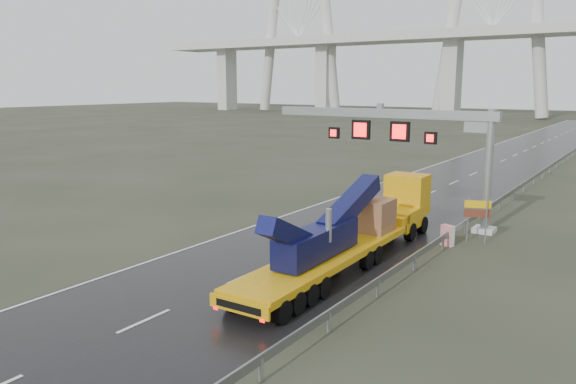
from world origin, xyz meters
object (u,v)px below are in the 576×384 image
Objects in this scene: heavy_haul_truck at (362,226)px; sign_gantry at (411,133)px; exit_sign_pair at (477,213)px; striped_barrier at (447,235)px.

sign_gantry is at bearing 94.79° from heavy_haul_truck.
heavy_haul_truck is 7.11m from exit_sign_pair.
sign_gantry is 6.20× the size of exit_sign_pair.
sign_gantry is 0.85× the size of heavy_haul_truck.
exit_sign_pair is 2.10× the size of striped_barrier.
heavy_haul_truck is at bearing -106.70° from striped_barrier.
striped_barrier is at bearing -149.78° from exit_sign_pair.
heavy_haul_truck is at bearing -83.95° from sign_gantry.
striped_barrier is at bearing -45.71° from sign_gantry.
sign_gantry reaches higher than exit_sign_pair.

